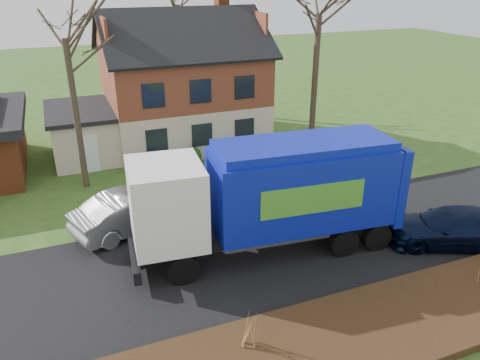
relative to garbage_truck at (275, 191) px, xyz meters
name	(u,v)px	position (x,y,z in m)	size (l,w,h in m)	color
ground	(234,259)	(-1.66, -0.08, -2.54)	(120.00, 120.00, 0.00)	#2B531B
road	(234,259)	(-1.66, -0.08, -2.53)	(80.00, 7.00, 0.02)	black
mulch_verge	(302,352)	(-1.66, -5.38, -2.39)	(80.00, 3.50, 0.30)	black
main_house	(174,78)	(-0.17, 13.83, 1.49)	(12.95, 8.95, 9.26)	beige
garbage_truck	(275,191)	(0.00, 0.00, 0.00)	(10.47, 3.66, 4.40)	black
silver_sedan	(134,210)	(-4.71, 3.67, -1.68)	(1.82, 5.21, 1.72)	#96999D
navy_wagon	(452,227)	(6.76, -2.25, -1.79)	(2.08, 5.12, 1.48)	black
tree_front_west	(61,13)	(-6.28, 8.84, 5.80)	(3.40, 3.40, 10.11)	#3D3024
grass_clump_mid	(250,332)	(-3.01, -4.78, -1.70)	(0.38, 0.32, 1.07)	#997243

